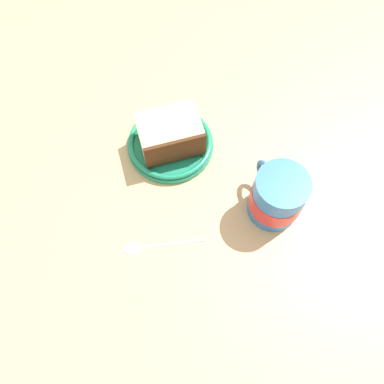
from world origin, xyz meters
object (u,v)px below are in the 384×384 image
at_px(small_plate, 171,144).
at_px(cake_slice, 170,135).
at_px(teaspoon, 146,247).
at_px(tea_mug, 277,196).

xyz_separation_m(small_plate, cake_slice, (0.00, -0.00, 0.03)).
bearing_deg(small_plate, teaspoon, -94.75).
relative_size(small_plate, tea_mug, 1.48).
distance_m(cake_slice, tea_mug, 0.21).
height_order(cake_slice, teaspoon, cake_slice).
bearing_deg(small_plate, tea_mug, -29.50).
xyz_separation_m(small_plate, teaspoon, (-0.02, -0.19, -0.01)).
bearing_deg(teaspoon, cake_slice, 84.88).
distance_m(tea_mug, teaspoon, 0.22).
relative_size(cake_slice, teaspoon, 0.96).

